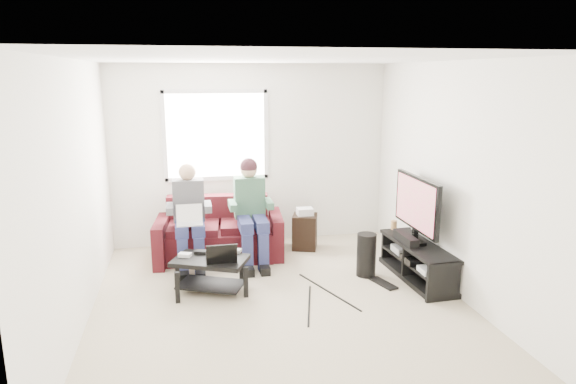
{
  "coord_description": "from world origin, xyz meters",
  "views": [
    {
      "loc": [
        -0.97,
        -5.1,
        2.46
      ],
      "look_at": [
        0.21,
        0.6,
        1.11
      ],
      "focal_mm": 32.0,
      "sensor_mm": 36.0,
      "label": 1
    }
  ],
  "objects_px": {
    "tv": "(417,205)",
    "coffee_table": "(210,267)",
    "end_table": "(305,230)",
    "sofa": "(220,235)",
    "tv_stand": "(417,263)",
    "subwoofer": "(366,255)"
  },
  "relations": [
    {
      "from": "end_table",
      "to": "sofa",
      "type": "bearing_deg",
      "value": -176.27
    },
    {
      "from": "sofa",
      "to": "subwoofer",
      "type": "height_order",
      "value": "sofa"
    },
    {
      "from": "end_table",
      "to": "subwoofer",
      "type": "bearing_deg",
      "value": -66.08
    },
    {
      "from": "sofa",
      "to": "coffee_table",
      "type": "bearing_deg",
      "value": -99.33
    },
    {
      "from": "coffee_table",
      "to": "end_table",
      "type": "xyz_separation_m",
      "value": [
        1.41,
        1.26,
        -0.03
      ]
    },
    {
      "from": "coffee_table",
      "to": "end_table",
      "type": "distance_m",
      "value": 1.89
    },
    {
      "from": "sofa",
      "to": "tv_stand",
      "type": "bearing_deg",
      "value": -29.37
    },
    {
      "from": "sofa",
      "to": "end_table",
      "type": "bearing_deg",
      "value": 3.73
    },
    {
      "from": "coffee_table",
      "to": "subwoofer",
      "type": "height_order",
      "value": "subwoofer"
    },
    {
      "from": "tv",
      "to": "coffee_table",
      "type": "bearing_deg",
      "value": 179.62
    },
    {
      "from": "tv_stand",
      "to": "coffee_table",
      "type": "bearing_deg",
      "value": 177.33
    },
    {
      "from": "sofa",
      "to": "coffee_table",
      "type": "relative_size",
      "value": 1.88
    },
    {
      "from": "sofa",
      "to": "tv",
      "type": "relative_size",
      "value": 1.62
    },
    {
      "from": "end_table",
      "to": "tv",
      "type": "bearing_deg",
      "value": -49.67
    },
    {
      "from": "coffee_table",
      "to": "subwoofer",
      "type": "relative_size",
      "value": 1.75
    },
    {
      "from": "sofa",
      "to": "end_table",
      "type": "height_order",
      "value": "sofa"
    },
    {
      "from": "sofa",
      "to": "tv",
      "type": "xyz_separation_m",
      "value": [
        2.3,
        -1.19,
        0.6
      ]
    },
    {
      "from": "tv_stand",
      "to": "tv",
      "type": "distance_m",
      "value": 0.71
    },
    {
      "from": "tv",
      "to": "end_table",
      "type": "relative_size",
      "value": 1.84
    },
    {
      "from": "tv_stand",
      "to": "tv",
      "type": "xyz_separation_m",
      "value": [
        -0.0,
        0.1,
        0.71
      ]
    },
    {
      "from": "coffee_table",
      "to": "end_table",
      "type": "height_order",
      "value": "end_table"
    },
    {
      "from": "sofa",
      "to": "tv_stand",
      "type": "distance_m",
      "value": 2.64
    }
  ]
}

